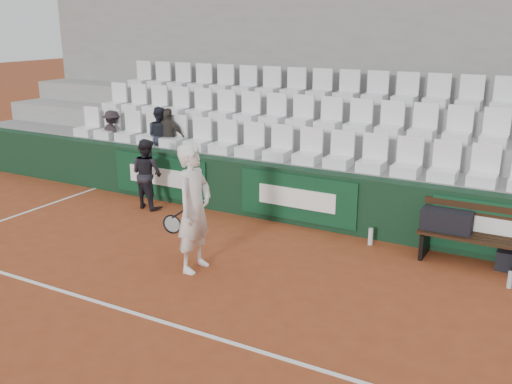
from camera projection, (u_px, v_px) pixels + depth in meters
name	position (u px, v px, depth m)	size (l,w,h in m)	color
ground	(176.00, 326.00, 6.77)	(80.00, 80.00, 0.00)	brown
court_baseline	(176.00, 326.00, 6.77)	(18.00, 0.06, 0.01)	white
back_barrier	(315.00, 199.00, 9.95)	(18.00, 0.34, 1.00)	#10311B
grandstand_tier_front	(325.00, 189.00, 10.51)	(18.00, 0.95, 1.00)	gray
grandstand_tier_mid	(344.00, 166.00, 11.24)	(18.00, 0.95, 1.45)	gray
grandstand_tier_back	(360.00, 146.00, 11.97)	(18.00, 0.95, 1.90)	gray
grandstand_rear_wall	(373.00, 83.00, 12.14)	(18.00, 0.30, 4.40)	gray
seat_row_front	(323.00, 148.00, 10.13)	(11.90, 0.44, 0.63)	white
seat_row_mid	(343.00, 115.00, 10.79)	(11.90, 0.44, 0.63)	white
seat_row_back	(361.00, 86.00, 11.46)	(11.90, 0.44, 0.63)	silver
bench_left	(469.00, 249.00, 8.46)	(1.50, 0.56, 0.45)	black
sports_bag_left	(447.00, 221.00, 8.54)	(0.73, 0.31, 0.31)	black
water_bottle_near	(371.00, 237.00, 9.20)	(0.08, 0.08, 0.28)	silver
water_bottle_far	(510.00, 280.00, 7.71)	(0.07, 0.07, 0.24)	#ACBCC3
tennis_player	(194.00, 208.00, 8.08)	(0.73, 0.69, 1.86)	white
ball_kid	(147.00, 174.00, 10.90)	(0.66, 0.51, 1.35)	black
spectator_a	(111.00, 114.00, 12.41)	(0.69, 0.39, 1.06)	black
spectator_b	(168.00, 116.00, 11.68)	(0.71, 0.30, 1.22)	#37322C
spectator_c	(159.00, 115.00, 11.78)	(0.60, 0.47, 1.24)	#1D212C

